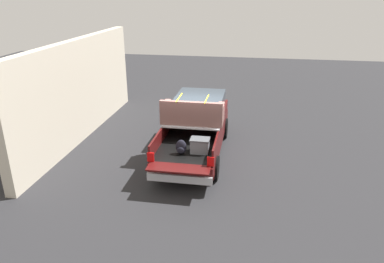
% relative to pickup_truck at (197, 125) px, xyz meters
% --- Properties ---
extents(ground_plane, '(40.00, 40.00, 0.00)m').
position_rel_pickup_truck_xyz_m(ground_plane, '(-0.36, 0.00, -0.96)').
color(ground_plane, '#262628').
extents(pickup_truck, '(6.05, 2.06, 2.23)m').
position_rel_pickup_truck_xyz_m(pickup_truck, '(0.00, 0.00, 0.00)').
color(pickup_truck, '#470F0F').
rests_on(pickup_truck, ground_plane).
extents(building_facade, '(9.72, 0.36, 3.83)m').
position_rel_pickup_truck_xyz_m(building_facade, '(0.64, 4.73, 0.95)').
color(building_facade, beige).
rests_on(building_facade, ground_plane).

